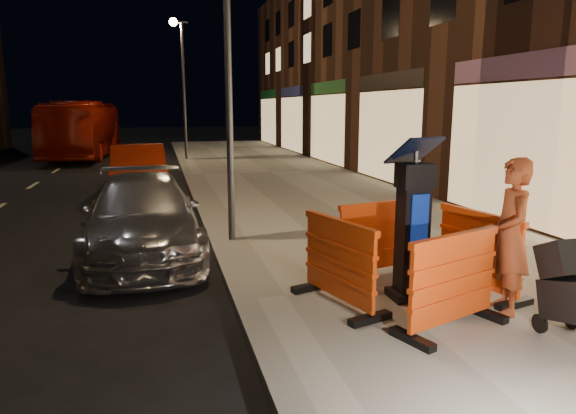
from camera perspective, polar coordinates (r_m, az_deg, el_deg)
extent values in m
plane|color=black|center=(6.60, -4.72, -11.39)|extent=(120.00, 120.00, 0.00)
cube|color=gray|center=(7.62, 18.38, -8.22)|extent=(6.00, 60.00, 0.15)
cube|color=slate|center=(6.57, -4.73, -10.78)|extent=(0.30, 60.00, 0.15)
cube|color=black|center=(6.48, 13.68, -1.88)|extent=(0.74, 0.74, 1.90)
cube|color=#E7440E|center=(5.80, 17.87, -7.95)|extent=(1.47, 0.99, 1.06)
cube|color=#E7440E|center=(7.40, 10.13, -3.47)|extent=(1.45, 0.83, 1.06)
cube|color=#E7440E|center=(6.21, 5.67, -6.19)|extent=(0.93, 1.47, 1.06)
cube|color=#E7440E|center=(7.06, 20.39, -4.71)|extent=(0.85, 1.45, 1.06)
imported|color=#A8A8AC|center=(9.32, -15.66, -5.02)|extent=(2.00, 4.67, 1.34)
imported|color=#9D220B|center=(15.78, -16.14, 1.47)|extent=(1.70, 4.37, 1.42)
imported|color=maroon|center=(28.11, -21.57, 5.19)|extent=(2.73, 10.04, 2.77)
imported|color=#9B401E|center=(6.40, 23.44, -3.04)|extent=(0.63, 0.77, 1.82)
cylinder|color=#3F3F44|center=(9.13, -6.65, 14.98)|extent=(0.12, 0.12, 6.00)
cylinder|color=#3F3F44|center=(24.06, -11.48, 12.39)|extent=(0.12, 0.12, 6.00)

